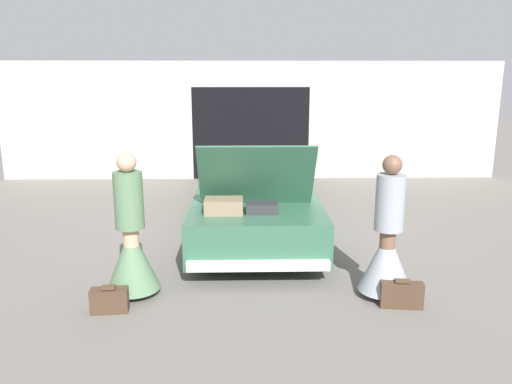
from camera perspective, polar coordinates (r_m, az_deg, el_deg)
The scene contains 7 objects.
ground_plane at distance 8.46m, azimuth -0.22°, elevation -3.86°, with size 40.00×40.00×0.00m, color slate.
garage_wall_back at distance 12.12m, azimuth -0.60°, elevation 8.09°, with size 12.00×0.14×2.80m.
car at distance 8.33m, azimuth -0.24°, elevation -0.16°, with size 1.84×5.02×1.64m.
person_left at distance 5.89m, azimuth -14.04°, elevation -6.00°, with size 0.62×0.62×1.68m.
person_right at distance 5.87m, azimuth 14.74°, elevation -6.18°, with size 0.61×0.61×1.65m.
suitcase_beside_left_person at distance 5.71m, azimuth -16.40°, elevation -11.77°, with size 0.41×0.21×0.30m.
suitcase_beside_right_person at distance 5.80m, azimuth 16.31°, elevation -11.20°, with size 0.47×0.19×0.32m.
Camera 1 is at (-0.16, -8.08, 2.51)m, focal length 35.00 mm.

